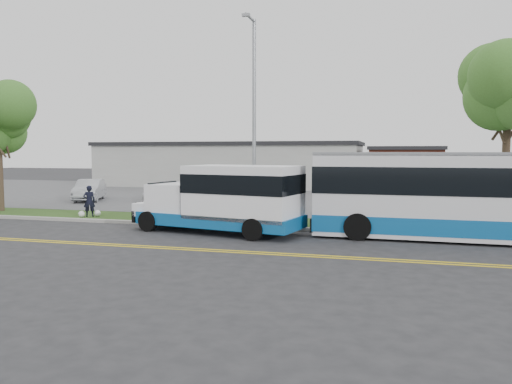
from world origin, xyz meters
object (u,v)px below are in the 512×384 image
(streetlight_near, at_px, (254,114))
(pedestrian, at_px, (89,201))
(parked_car_a, at_px, (90,190))
(parked_car_b, at_px, (164,191))
(shuttle_bus, at_px, (228,197))
(transit_bus, at_px, (474,196))
(tree_east, at_px, (509,85))

(streetlight_near, relative_size, pedestrian, 5.90)
(pedestrian, height_order, parked_car_a, pedestrian)
(parked_car_a, xyz_separation_m, parked_car_b, (5.04, 1.12, -0.08))
(shuttle_bus, relative_size, parked_car_b, 1.74)
(transit_bus, relative_size, parked_car_a, 2.82)
(tree_east, height_order, shuttle_bus, tree_east)
(parked_car_a, distance_m, parked_car_b, 5.17)
(tree_east, distance_m, transit_bus, 5.31)
(shuttle_bus, bearing_deg, transit_bus, 16.99)
(transit_bus, height_order, pedestrian, transit_bus)
(streetlight_near, xyz_separation_m, shuttle_bus, (-0.29, -3.06, -3.70))
(streetlight_near, bearing_deg, shuttle_bus, -95.47)
(shuttle_bus, relative_size, parked_car_a, 1.77)
(shuttle_bus, bearing_deg, streetlight_near, 96.04)
(streetlight_near, bearing_deg, parked_car_b, 136.69)
(shuttle_bus, xyz_separation_m, parked_car_b, (-8.25, 11.12, -0.78))
(streetlight_near, xyz_separation_m, pedestrian, (-8.63, -0.55, -4.33))
(pedestrian, xyz_separation_m, parked_car_b, (0.08, 8.60, -0.16))
(tree_east, distance_m, pedestrian, 20.35)
(transit_bus, bearing_deg, streetlight_near, 168.50)
(tree_east, xyz_separation_m, shuttle_bus, (-11.29, -3.34, -4.67))
(tree_east, relative_size, parked_car_a, 1.90)
(pedestrian, relative_size, parked_car_a, 0.37)
(pedestrian, bearing_deg, parked_car_a, -87.87)
(streetlight_near, distance_m, shuttle_bus, 4.81)
(shuttle_bus, xyz_separation_m, parked_car_a, (-13.29, 10.00, -0.71))
(pedestrian, distance_m, parked_car_a, 8.98)
(transit_bus, distance_m, pedestrian, 18.17)
(parked_car_b, bearing_deg, streetlight_near, -49.88)
(shuttle_bus, height_order, pedestrian, shuttle_bus)
(shuttle_bus, bearing_deg, parked_car_b, 138.08)
(parked_car_b, bearing_deg, pedestrian, -97.12)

